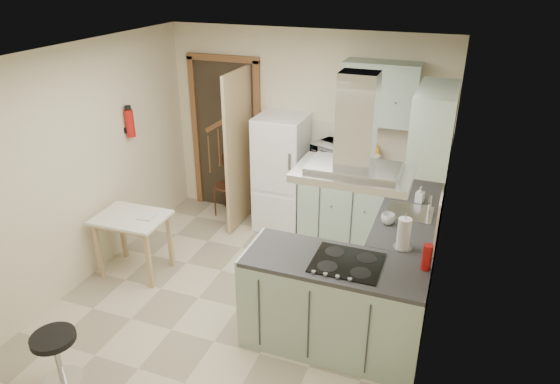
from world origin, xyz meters
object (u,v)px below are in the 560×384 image
at_px(drop_leaf_table, 135,244).
at_px(microwave, 337,158).
at_px(peninsula, 333,304).
at_px(stool, 58,358).
at_px(extractor_hood, 353,173).
at_px(fridge, 281,173).
at_px(bentwood_chair, 229,186).

bearing_deg(drop_leaf_table, microwave, 38.72).
xyz_separation_m(peninsula, stool, (-2.00, -1.22, -0.21)).
bearing_deg(extractor_hood, fridge, 123.79).
xyz_separation_m(fridge, stool, (-0.78, -3.20, -0.51)).
height_order(drop_leaf_table, stool, drop_leaf_table).
bearing_deg(fridge, stool, -103.61).
bearing_deg(bentwood_chair, stool, -89.27).
bearing_deg(drop_leaf_table, fridge, 52.56).
bearing_deg(drop_leaf_table, extractor_hood, -10.60).
height_order(extractor_hood, bentwood_chair, extractor_hood).
relative_size(drop_leaf_table, stool, 1.56).
distance_m(drop_leaf_table, stool, 1.65).
height_order(fridge, microwave, fridge).
xyz_separation_m(extractor_hood, bentwood_chair, (-2.12, 2.05, -1.31)).
distance_m(fridge, bentwood_chair, 0.87).
bearing_deg(extractor_hood, peninsula, 180.00).
relative_size(fridge, drop_leaf_table, 2.00).
bearing_deg(fridge, drop_leaf_table, -125.60).
height_order(peninsula, bentwood_chair, peninsula).
xyz_separation_m(peninsula, microwave, (-0.51, 1.98, 0.61)).
distance_m(extractor_hood, bentwood_chair, 3.23).
distance_m(bentwood_chair, microwave, 1.65).
relative_size(fridge, bentwood_chair, 1.81).
height_order(extractor_hood, microwave, extractor_hood).
bearing_deg(stool, drop_leaf_table, 102.96).
distance_m(fridge, extractor_hood, 2.57).
bearing_deg(microwave, bentwood_chair, -160.01).
relative_size(fridge, stool, 3.12).
bearing_deg(microwave, stool, -92.06).
xyz_separation_m(extractor_hood, drop_leaf_table, (-2.47, 0.38, -1.37)).
height_order(extractor_hood, stool, extractor_hood).
xyz_separation_m(fridge, bentwood_chair, (-0.80, 0.07, -0.34)).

